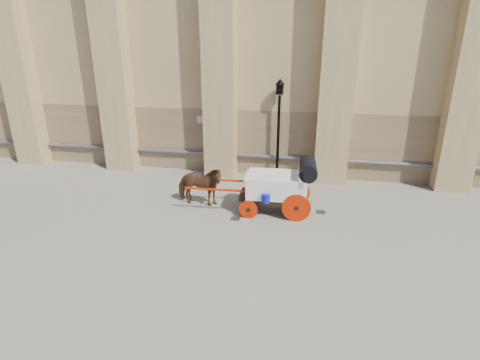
# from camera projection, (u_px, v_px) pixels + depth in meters

# --- Properties ---
(ground) EXTENTS (90.00, 90.00, 0.00)m
(ground) POSITION_uv_depth(u_px,v_px,m) (224.00, 206.00, 14.30)
(ground) COLOR #6B6558
(ground) RESTS_ON ground
(horse) EXTENTS (1.91, 0.95, 1.58)m
(horse) POSITION_uv_depth(u_px,v_px,m) (199.00, 186.00, 14.14)
(horse) COLOR brown
(horse) RESTS_ON ground
(carriage) EXTENTS (4.71, 1.72, 2.04)m
(carriage) POSITION_uv_depth(u_px,v_px,m) (281.00, 184.00, 13.45)
(carriage) COLOR black
(carriage) RESTS_ON ground
(street_lamp) EXTENTS (0.42, 0.42, 4.45)m
(street_lamp) POSITION_uv_depth(u_px,v_px,m) (278.00, 127.00, 16.55)
(street_lamp) COLOR black
(street_lamp) RESTS_ON ground
(drain_grate_near) EXTENTS (0.33, 0.33, 0.01)m
(drain_grate_near) POSITION_uv_depth(u_px,v_px,m) (235.00, 218.00, 13.28)
(drain_grate_near) COLOR black
(drain_grate_near) RESTS_ON ground
(drain_grate_far) EXTENTS (0.35, 0.35, 0.01)m
(drain_grate_far) POSITION_uv_depth(u_px,v_px,m) (321.00, 212.00, 13.78)
(drain_grate_far) COLOR black
(drain_grate_far) RESTS_ON ground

